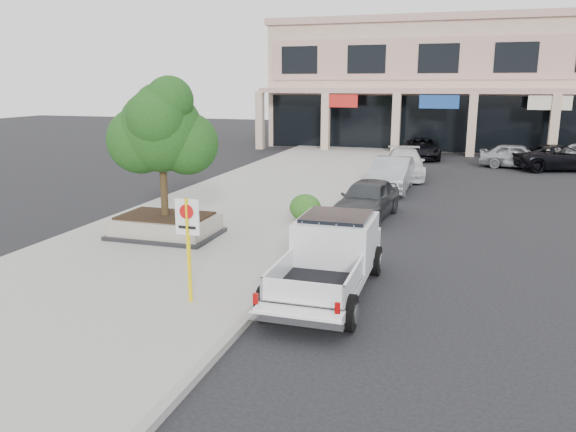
% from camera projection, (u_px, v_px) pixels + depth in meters
% --- Properties ---
extents(ground, '(120.00, 120.00, 0.00)m').
position_uv_depth(ground, '(346.00, 288.00, 13.49)').
color(ground, black).
rests_on(ground, ground).
extents(sidewalk, '(8.00, 52.00, 0.15)m').
position_uv_depth(sidewalk, '(231.00, 215.00, 20.63)').
color(sidewalk, gray).
rests_on(sidewalk, ground).
extents(curb, '(0.20, 52.00, 0.15)m').
position_uv_depth(curb, '(336.00, 223.00, 19.49)').
color(curb, gray).
rests_on(curb, ground).
extents(strip_mall, '(40.55, 12.43, 9.50)m').
position_uv_depth(strip_mall, '(544.00, 84.00, 41.63)').
color(strip_mall, tan).
rests_on(strip_mall, ground).
extents(planter, '(3.20, 2.20, 0.68)m').
position_uv_depth(planter, '(166.00, 226.00, 17.50)').
color(planter, black).
rests_on(planter, sidewalk).
extents(planter_tree, '(2.90, 2.55, 4.00)m').
position_uv_depth(planter_tree, '(167.00, 131.00, 16.92)').
color(planter_tree, black).
rests_on(planter_tree, planter).
extents(no_parking_sign, '(0.55, 0.09, 2.30)m').
position_uv_depth(no_parking_sign, '(188.00, 236.00, 11.96)').
color(no_parking_sign, yellow).
rests_on(no_parking_sign, sidewalk).
extents(hedge, '(1.10, 0.99, 0.93)m').
position_uv_depth(hedge, '(305.00, 208.00, 19.39)').
color(hedge, '#1F4714').
rests_on(hedge, sidewalk).
extents(pickup_truck, '(2.02, 5.43, 1.71)m').
position_uv_depth(pickup_truck, '(327.00, 259.00, 12.91)').
color(pickup_truck, white).
rests_on(pickup_truck, ground).
extents(curb_car_a, '(2.17, 4.35, 1.43)m').
position_uv_depth(curb_car_a, '(367.00, 199.00, 20.38)').
color(curb_car_a, '#303336').
rests_on(curb_car_a, ground).
extents(curb_car_b, '(1.70, 4.61, 1.51)m').
position_uv_depth(curb_car_b, '(392.00, 174.00, 25.61)').
color(curb_car_b, '#989BA0').
rests_on(curb_car_b, ground).
extents(curb_car_c, '(2.60, 5.20, 1.45)m').
position_uv_depth(curb_car_c, '(404.00, 164.00, 29.20)').
color(curb_car_c, silver).
rests_on(curb_car_c, ground).
extents(curb_car_d, '(2.67, 5.01, 1.34)m').
position_uv_depth(curb_car_d, '(422.00, 148.00, 36.54)').
color(curb_car_d, black).
rests_on(curb_car_d, ground).
extents(lot_car_a, '(4.37, 2.31, 1.42)m').
position_uv_depth(lot_car_a, '(517.00, 156.00, 32.41)').
color(lot_car_a, '#979A9E').
rests_on(lot_car_a, ground).
extents(lot_car_d, '(5.68, 3.98, 1.44)m').
position_uv_depth(lot_car_d, '(560.00, 158.00, 31.61)').
color(lot_car_d, black).
rests_on(lot_car_d, ground).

